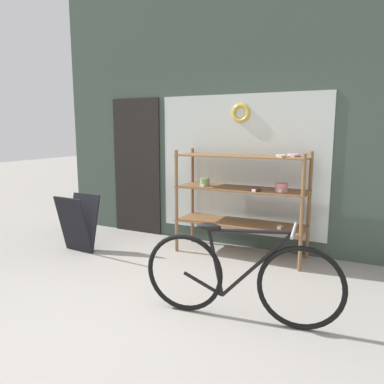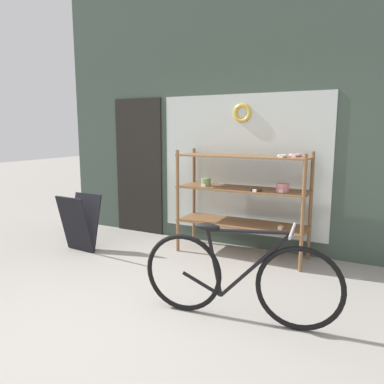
# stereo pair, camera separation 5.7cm
# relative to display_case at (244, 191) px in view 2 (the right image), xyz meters

# --- Properties ---
(ground_plane) EXTENTS (30.00, 30.00, 0.00)m
(ground_plane) POSITION_rel_display_case_xyz_m (-0.37, -2.12, -0.85)
(ground_plane) COLOR gray
(storefront_facade) EXTENTS (5.52, 0.13, 3.77)m
(storefront_facade) POSITION_rel_display_case_xyz_m (-0.40, 0.40, 0.98)
(storefront_facade) COLOR #3D4C42
(storefront_facade) RESTS_ON ground_plane
(display_case) EXTENTS (1.68, 0.52, 1.37)m
(display_case) POSITION_rel_display_case_xyz_m (0.00, 0.00, 0.00)
(display_case) COLOR brown
(display_case) RESTS_ON ground_plane
(bicycle) EXTENTS (1.72, 0.46, 0.85)m
(bicycle) POSITION_rel_display_case_xyz_m (0.53, -1.62, -0.47)
(bicycle) COLOR black
(bicycle) RESTS_ON ground_plane
(sandwich_board) EXTENTS (0.50, 0.41, 0.76)m
(sandwich_board) POSITION_rel_display_case_xyz_m (-2.02, -0.83, -0.46)
(sandwich_board) COLOR black
(sandwich_board) RESTS_ON ground_plane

